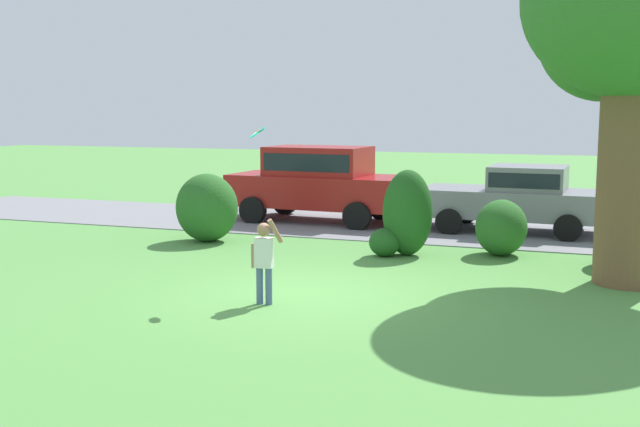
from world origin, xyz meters
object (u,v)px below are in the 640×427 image
Objects in this scene: parked_sedan at (518,196)px; parked_suv at (318,180)px; frisbee at (258,132)px; child_thrower at (264,256)px.

parked_suv reaches higher than parked_sedan.
parked_suv is at bearing 179.79° from parked_sedan.
frisbee reaches higher than parked_sedan.
child_thrower is at bearing -59.88° from frisbee.
parked_sedan is at bearing 70.96° from child_thrower.
child_thrower is 4.46× the size of frisbee.
parked_suv is 3.72× the size of child_thrower.
parked_suv is (-4.94, 0.02, 0.23)m from parked_sedan.
child_thrower is (2.13, -8.17, -0.36)m from parked_suv.
parked_sedan reaches higher than child_thrower.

